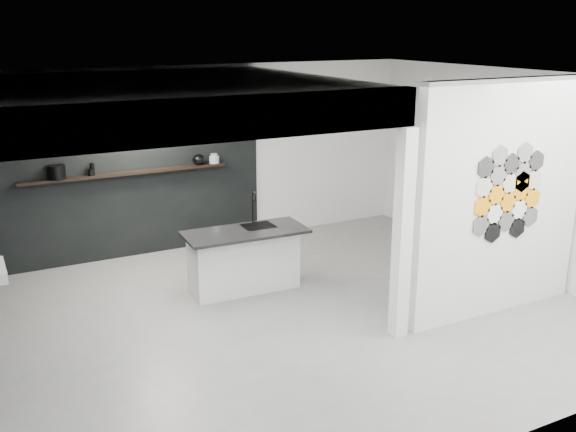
# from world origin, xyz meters

# --- Properties ---
(floor) EXTENTS (7.00, 6.00, 0.01)m
(floor) POSITION_xyz_m (0.00, 0.00, -0.01)
(floor) COLOR slate
(partition_panel) EXTENTS (2.45, 0.15, 2.80)m
(partition_panel) POSITION_xyz_m (2.23, -1.00, 1.40)
(partition_panel) COLOR silver
(partition_panel) RESTS_ON floor
(bay_clad_back) EXTENTS (4.40, 0.04, 2.35)m
(bay_clad_back) POSITION_xyz_m (-1.30, 2.97, 1.18)
(bay_clad_back) COLOR black
(bay_clad_back) RESTS_ON floor
(bulkhead) EXTENTS (4.40, 4.00, 0.40)m
(bulkhead) POSITION_xyz_m (-1.30, 1.00, 2.55)
(bulkhead) COLOR silver
(bulkhead) RESTS_ON corner_column
(corner_column) EXTENTS (0.16, 0.16, 2.35)m
(corner_column) POSITION_xyz_m (0.82, -1.00, 1.18)
(corner_column) COLOR silver
(corner_column) RESTS_ON floor
(fascia_beam) EXTENTS (4.40, 0.16, 0.40)m
(fascia_beam) POSITION_xyz_m (-1.30, -0.92, 2.55)
(fascia_beam) COLOR silver
(fascia_beam) RESTS_ON corner_column
(display_shelf) EXTENTS (3.00, 0.15, 0.04)m
(display_shelf) POSITION_xyz_m (-1.20, 2.87, 1.30)
(display_shelf) COLOR black
(display_shelf) RESTS_ON bay_clad_back
(kitchen_island) EXTENTS (1.60, 0.76, 1.27)m
(kitchen_island) POSITION_xyz_m (-0.20, 0.98, 0.43)
(kitchen_island) COLOR silver
(kitchen_island) RESTS_ON floor
(stockpot) EXTENTS (0.29, 0.29, 0.19)m
(stockpot) POSITION_xyz_m (-2.16, 2.87, 1.42)
(stockpot) COLOR black
(stockpot) RESTS_ON display_shelf
(kettle) EXTENTS (0.24, 0.24, 0.16)m
(kettle) POSITION_xyz_m (-0.10, 2.87, 1.40)
(kettle) COLOR black
(kettle) RESTS_ON display_shelf
(glass_bowl) EXTENTS (0.20, 0.20, 0.11)m
(glass_bowl) POSITION_xyz_m (0.15, 2.87, 1.37)
(glass_bowl) COLOR gray
(glass_bowl) RESTS_ON display_shelf
(glass_vase) EXTENTS (0.13, 0.13, 0.15)m
(glass_vase) POSITION_xyz_m (0.15, 2.87, 1.39)
(glass_vase) COLOR gray
(glass_vase) RESTS_ON display_shelf
(bottle_dark) EXTENTS (0.08, 0.08, 0.17)m
(bottle_dark) POSITION_xyz_m (-1.68, 2.87, 1.41)
(bottle_dark) COLOR black
(bottle_dark) RESTS_ON display_shelf
(utensil_cup) EXTENTS (0.08, 0.08, 0.09)m
(utensil_cup) POSITION_xyz_m (-1.71, 2.87, 1.37)
(utensil_cup) COLOR black
(utensil_cup) RESTS_ON display_shelf
(hex_tile_cluster) EXTENTS (1.04, 0.02, 1.16)m
(hex_tile_cluster) POSITION_xyz_m (2.26, -1.09, 1.50)
(hex_tile_cluster) COLOR black
(hex_tile_cluster) RESTS_ON partition_panel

